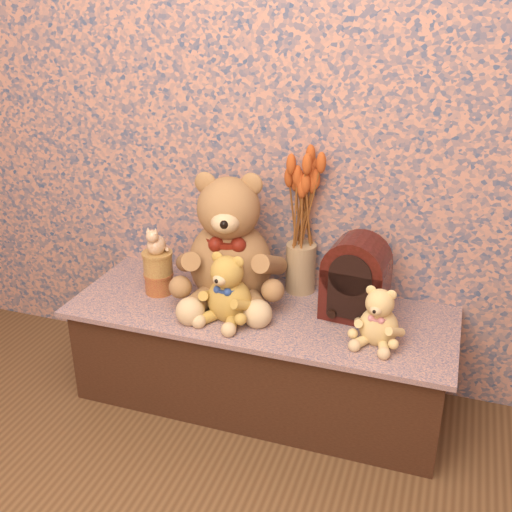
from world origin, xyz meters
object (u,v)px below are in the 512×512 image
Objects in this scene: teddy_small at (380,313)px; cathedral_radio at (356,277)px; teddy_large at (230,231)px; ceramic_vase at (301,268)px; teddy_medium at (229,284)px; biscuit_tin_lower at (159,283)px; cat_figurine at (156,239)px.

cathedral_radio is at bearing 135.42° from teddy_small.
teddy_small is at bearing -48.64° from cathedral_radio.
ceramic_vase is at bearing 13.62° from teddy_large.
teddy_medium is 0.54m from teddy_small.
teddy_small is (0.59, -0.16, -0.16)m from teddy_large.
teddy_large is 1.73× the size of cathedral_radio.
teddy_small is at bearing 10.41° from teddy_medium.
biscuit_tin_lower is (-0.76, -0.06, -0.12)m from cathedral_radio.
teddy_medium reaches higher than ceramic_vase.
teddy_large is 0.33m from ceramic_vase.
teddy_large reaches higher than teddy_small.
teddy_small is at bearing -6.60° from cat_figurine.
biscuit_tin_lower is at bearing 179.19° from teddy_large.
cat_figurine reaches higher than teddy_small.
cathedral_radio is 0.77m from cat_figurine.
cat_figurine is at bearing 179.19° from teddy_large.
teddy_small is 1.90× the size of cat_figurine.
cat_figurine is (-0.28, -0.07, -0.04)m from teddy_large.
cathedral_radio reaches higher than ceramic_vase.
biscuit_tin_lower is (-0.87, 0.09, -0.07)m from teddy_small.
ceramic_vase is at bearing 150.10° from teddy_small.
ceramic_vase is at bearing 19.98° from cat_figurine.
cat_figurine is at bearing -176.41° from teddy_small.
biscuit_tin_lower is (-0.28, -0.07, -0.23)m from teddy_large.
cat_figurine is at bearing -169.84° from cathedral_radio.
ceramic_vase is at bearing 67.15° from teddy_medium.
teddy_medium reaches higher than biscuit_tin_lower.
biscuit_tin_lower is at bearing 173.39° from teddy_medium.
cat_figurine reaches higher than biscuit_tin_lower.
teddy_medium reaches higher than teddy_small.
cathedral_radio is (0.43, 0.16, 0.02)m from teddy_medium.
teddy_small is 1.13× the size of ceramic_vase.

